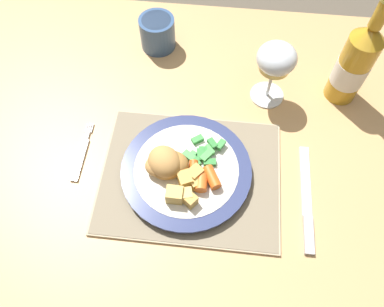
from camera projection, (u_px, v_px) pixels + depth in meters
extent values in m
plane|color=brown|center=(187.00, 249.00, 1.40)|extent=(6.00, 6.00, 0.00)
cube|color=tan|center=(183.00, 155.00, 0.78)|extent=(1.57, 0.88, 0.04)
cube|color=tan|center=(190.00, 176.00, 0.73)|extent=(0.35, 0.28, 0.01)
cube|color=#807259|center=(190.00, 175.00, 0.72)|extent=(0.34, 0.27, 0.00)
cylinder|color=silver|center=(186.00, 172.00, 0.72)|extent=(0.21, 0.21, 0.01)
cylinder|color=navy|center=(186.00, 169.00, 0.71)|extent=(0.25, 0.25, 0.01)
cylinder|color=silver|center=(186.00, 169.00, 0.71)|extent=(0.20, 0.20, 0.00)
ellipsoid|color=#B77F3D|center=(174.00, 163.00, 0.70)|extent=(0.07, 0.06, 0.04)
ellipsoid|color=tan|center=(161.00, 165.00, 0.69)|extent=(0.07, 0.07, 0.03)
ellipsoid|color=#A87033|center=(167.00, 169.00, 0.69)|extent=(0.07, 0.06, 0.04)
ellipsoid|color=tan|center=(165.00, 162.00, 0.69)|extent=(0.09, 0.09, 0.05)
cube|color=#338438|center=(210.00, 162.00, 0.71)|extent=(0.02, 0.02, 0.01)
cube|color=#4CA84C|center=(206.00, 156.00, 0.71)|extent=(0.02, 0.03, 0.01)
cube|color=green|center=(221.00, 143.00, 0.73)|extent=(0.02, 0.02, 0.01)
cube|color=#338438|center=(201.00, 155.00, 0.72)|extent=(0.02, 0.03, 0.01)
cube|color=green|center=(197.00, 140.00, 0.74)|extent=(0.03, 0.02, 0.01)
cube|color=#338438|center=(206.00, 151.00, 0.72)|extent=(0.03, 0.02, 0.01)
cube|color=#4CA84C|center=(210.00, 150.00, 0.72)|extent=(0.02, 0.02, 0.01)
cube|color=#4CA84C|center=(189.00, 156.00, 0.71)|extent=(0.03, 0.02, 0.01)
cube|color=#4CA84C|center=(191.00, 156.00, 0.72)|extent=(0.02, 0.02, 0.01)
cube|color=#338438|center=(195.00, 161.00, 0.71)|extent=(0.03, 0.03, 0.01)
cube|color=#338438|center=(197.00, 173.00, 0.69)|extent=(0.03, 0.02, 0.01)
cube|color=#338438|center=(212.00, 143.00, 0.72)|extent=(0.02, 0.02, 0.01)
cylinder|color=orange|center=(212.00, 177.00, 0.69)|extent=(0.04, 0.05, 0.02)
cylinder|color=#CC5119|center=(196.00, 179.00, 0.69)|extent=(0.04, 0.03, 0.02)
cylinder|color=#CC5119|center=(194.00, 169.00, 0.70)|extent=(0.02, 0.03, 0.02)
cylinder|color=orange|center=(201.00, 183.00, 0.68)|extent=(0.02, 0.03, 0.02)
cube|color=silver|center=(80.00, 160.00, 0.75)|extent=(0.01, 0.09, 0.01)
cube|color=silver|center=(87.00, 136.00, 0.77)|extent=(0.01, 0.02, 0.01)
cube|color=silver|center=(92.00, 128.00, 0.78)|extent=(0.00, 0.02, 0.00)
cube|color=silver|center=(90.00, 128.00, 0.78)|extent=(0.00, 0.02, 0.00)
cube|color=silver|center=(89.00, 128.00, 0.78)|extent=(0.00, 0.02, 0.00)
cube|color=silver|center=(87.00, 128.00, 0.78)|extent=(0.00, 0.02, 0.00)
cube|color=silver|center=(305.00, 180.00, 0.72)|extent=(0.02, 0.15, 0.00)
cube|color=#B2B2B7|center=(309.00, 235.00, 0.67)|extent=(0.02, 0.07, 0.01)
cylinder|color=silver|center=(267.00, 95.00, 0.83)|extent=(0.07, 0.07, 0.00)
cylinder|color=silver|center=(270.00, 82.00, 0.79)|extent=(0.01, 0.01, 0.08)
ellipsoid|color=silver|center=(277.00, 58.00, 0.73)|extent=(0.08, 0.08, 0.06)
cylinder|color=#EACC66|center=(275.00, 64.00, 0.74)|extent=(0.06, 0.06, 0.02)
cylinder|color=gold|center=(352.00, 69.00, 0.76)|extent=(0.07, 0.07, 0.16)
cone|color=gold|center=(371.00, 33.00, 0.68)|extent=(0.07, 0.07, 0.03)
cylinder|color=gold|center=(381.00, 14.00, 0.64)|extent=(0.03, 0.03, 0.06)
cylinder|color=white|center=(350.00, 72.00, 0.77)|extent=(0.07, 0.07, 0.06)
cube|color=#E5BC66|center=(185.00, 195.00, 0.67)|extent=(0.03, 0.03, 0.02)
cube|color=gold|center=(195.00, 174.00, 0.69)|extent=(0.03, 0.03, 0.03)
cube|color=gold|center=(195.00, 183.00, 0.68)|extent=(0.03, 0.03, 0.02)
cube|color=#DBB256|center=(175.00, 195.00, 0.67)|extent=(0.03, 0.03, 0.03)
cube|color=gold|center=(185.00, 180.00, 0.68)|extent=(0.03, 0.03, 0.03)
cube|color=gold|center=(190.00, 200.00, 0.67)|extent=(0.03, 0.03, 0.02)
cylinder|color=#385684|center=(158.00, 33.00, 0.87)|extent=(0.08, 0.08, 0.08)
cylinder|color=#1E2F48|center=(156.00, 21.00, 0.84)|extent=(0.07, 0.07, 0.01)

